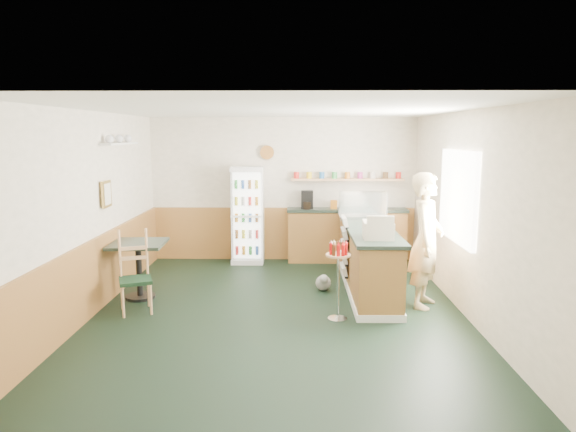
{
  "coord_description": "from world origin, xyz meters",
  "views": [
    {
      "loc": [
        0.26,
        -6.7,
        2.4
      ],
      "look_at": [
        0.13,
        0.6,
        1.22
      ],
      "focal_mm": 32.0,
      "sensor_mm": 36.0,
      "label": 1
    }
  ],
  "objects_px": {
    "display_case": "(363,205)",
    "cash_register": "(378,230)",
    "condiment_stand": "(338,267)",
    "cafe_table": "(139,259)",
    "drinks_fridge": "(248,215)",
    "cafe_chair": "(137,269)",
    "shopkeeper": "(426,240)"
  },
  "relations": [
    {
      "from": "display_case",
      "to": "cash_register",
      "type": "xyz_separation_m",
      "value": [
        0.0,
        -1.64,
        -0.11
      ]
    },
    {
      "from": "cash_register",
      "to": "shopkeeper",
      "type": "distance_m",
      "value": 0.75
    },
    {
      "from": "cafe_table",
      "to": "cafe_chair",
      "type": "relative_size",
      "value": 0.75
    },
    {
      "from": "shopkeeper",
      "to": "cafe_table",
      "type": "xyz_separation_m",
      "value": [
        -4.1,
        0.27,
        -0.35
      ]
    },
    {
      "from": "drinks_fridge",
      "to": "cafe_chair",
      "type": "xyz_separation_m",
      "value": [
        -1.26,
        -2.7,
        -0.32
      ]
    },
    {
      "from": "condiment_stand",
      "to": "cafe_chair",
      "type": "bearing_deg",
      "value": 173.07
    },
    {
      "from": "cafe_chair",
      "to": "drinks_fridge",
      "type": "bearing_deg",
      "value": 44.19
    },
    {
      "from": "cash_register",
      "to": "cafe_table",
      "type": "distance_m",
      "value": 3.47
    },
    {
      "from": "cash_register",
      "to": "condiment_stand",
      "type": "distance_m",
      "value": 0.79
    },
    {
      "from": "display_case",
      "to": "cash_register",
      "type": "height_order",
      "value": "display_case"
    },
    {
      "from": "shopkeeper",
      "to": "condiment_stand",
      "type": "relative_size",
      "value": 1.85
    },
    {
      "from": "display_case",
      "to": "drinks_fridge",
      "type": "bearing_deg",
      "value": 153.04
    },
    {
      "from": "shopkeeper",
      "to": "condiment_stand",
      "type": "xyz_separation_m",
      "value": [
        -1.26,
        -0.56,
        -0.24
      ]
    },
    {
      "from": "shopkeeper",
      "to": "cafe_chair",
      "type": "relative_size",
      "value": 1.69
    },
    {
      "from": "drinks_fridge",
      "to": "shopkeeper",
      "type": "distance_m",
      "value": 3.66
    },
    {
      "from": "shopkeeper",
      "to": "condiment_stand",
      "type": "distance_m",
      "value": 1.4
    },
    {
      "from": "condiment_stand",
      "to": "cafe_table",
      "type": "height_order",
      "value": "condiment_stand"
    },
    {
      "from": "drinks_fridge",
      "to": "condiment_stand",
      "type": "distance_m",
      "value": 3.36
    },
    {
      "from": "cafe_chair",
      "to": "cash_register",
      "type": "bearing_deg",
      "value": -20.09
    },
    {
      "from": "display_case",
      "to": "cafe_table",
      "type": "xyz_separation_m",
      "value": [
        -3.4,
        -1.17,
        -0.64
      ]
    },
    {
      "from": "display_case",
      "to": "cafe_table",
      "type": "distance_m",
      "value": 3.65
    },
    {
      "from": "cafe_table",
      "to": "drinks_fridge",
      "type": "bearing_deg",
      "value": 57.56
    },
    {
      "from": "display_case",
      "to": "cafe_table",
      "type": "bearing_deg",
      "value": -161.01
    },
    {
      "from": "cash_register",
      "to": "display_case",
      "type": "bearing_deg",
      "value": 92.71
    },
    {
      "from": "shopkeeper",
      "to": "cafe_chair",
      "type": "xyz_separation_m",
      "value": [
        -3.97,
        -0.23,
        -0.36
      ]
    },
    {
      "from": "display_case",
      "to": "cafe_chair",
      "type": "distance_m",
      "value": 3.73
    },
    {
      "from": "display_case",
      "to": "cafe_chair",
      "type": "bearing_deg",
      "value": -152.85
    },
    {
      "from": "cafe_table",
      "to": "cafe_chair",
      "type": "height_order",
      "value": "cafe_chair"
    },
    {
      "from": "drinks_fridge",
      "to": "cafe_table",
      "type": "bearing_deg",
      "value": -122.44
    },
    {
      "from": "drinks_fridge",
      "to": "display_case",
      "type": "bearing_deg",
      "value": -26.96
    },
    {
      "from": "cafe_table",
      "to": "cash_register",
      "type": "bearing_deg",
      "value": -7.83
    },
    {
      "from": "drinks_fridge",
      "to": "cash_register",
      "type": "xyz_separation_m",
      "value": [
        2.01,
        -2.66,
        0.23
      ]
    }
  ]
}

